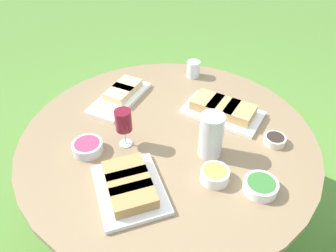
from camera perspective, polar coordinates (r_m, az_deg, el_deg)
ground_plane at (r=2.09m, az=-0.00°, el=-16.65°), size 40.00×40.00×0.00m
dining_table at (r=1.61m, az=-0.00°, el=-4.15°), size 1.39×1.39×0.72m
water_pitcher at (r=1.40m, az=7.56°, el=-1.55°), size 0.11×0.10×0.21m
wine_glass at (r=1.43m, az=-7.77°, el=0.79°), size 0.07×0.07×0.19m
platter_bread_main at (r=1.80m, az=-8.14°, el=5.51°), size 0.22×0.40×0.06m
platter_charcuterie at (r=1.68m, az=9.50°, el=2.86°), size 0.40×0.23×0.07m
platter_sandwich_side at (r=1.30m, az=-6.73°, el=-10.34°), size 0.41×0.40×0.07m
bowl_fries at (r=1.35m, az=8.16°, el=-8.37°), size 0.12×0.12×0.05m
bowl_salad at (r=1.35m, az=15.82°, el=-9.99°), size 0.14×0.14×0.05m
bowl_olives at (r=1.57m, az=18.10°, el=-2.26°), size 0.10×0.10×0.04m
bowl_dip_red at (r=1.49m, az=-13.83°, el=-3.52°), size 0.14×0.14×0.05m
cup_water_near at (r=1.97m, az=4.44°, el=9.86°), size 0.08×0.08×0.10m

